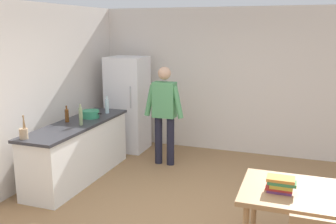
{
  "coord_description": "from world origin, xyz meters",
  "views": [
    {
      "loc": [
        1.2,
        -3.99,
        2.32
      ],
      "look_at": [
        -0.59,
        1.02,
        1.13
      ],
      "focal_mm": 40.14,
      "sensor_mm": 36.0,
      "label": 1
    }
  ],
  "objects_px": {
    "bottle_water_clear": "(107,106)",
    "bottle_beer_brown": "(67,115)",
    "refrigerator": "(128,104)",
    "bottle_vinegar_tall": "(81,116)",
    "person": "(164,109)",
    "utensil_jar": "(24,133)",
    "cooking_pot": "(91,114)",
    "book_stack": "(281,185)",
    "dining_table": "(313,200)"
  },
  "relations": [
    {
      "from": "bottle_water_clear",
      "to": "bottle_beer_brown",
      "type": "bearing_deg",
      "value": -110.5
    },
    {
      "from": "refrigerator",
      "to": "bottle_vinegar_tall",
      "type": "relative_size",
      "value": 5.62
    },
    {
      "from": "person",
      "to": "bottle_beer_brown",
      "type": "distance_m",
      "value": 1.61
    },
    {
      "from": "refrigerator",
      "to": "bottle_water_clear",
      "type": "distance_m",
      "value": 0.85
    },
    {
      "from": "person",
      "to": "utensil_jar",
      "type": "xyz_separation_m",
      "value": [
        -1.23,
        -2.01,
        0.0
      ]
    },
    {
      "from": "cooking_pot",
      "to": "utensil_jar",
      "type": "xyz_separation_m",
      "value": [
        -0.2,
        -1.34,
        0.02
      ]
    },
    {
      "from": "bottle_vinegar_tall",
      "to": "bottle_water_clear",
      "type": "bearing_deg",
      "value": 91.62
    },
    {
      "from": "refrigerator",
      "to": "bottle_water_clear",
      "type": "relative_size",
      "value": 6.0
    },
    {
      "from": "cooking_pot",
      "to": "book_stack",
      "type": "bearing_deg",
      "value": -26.96
    },
    {
      "from": "utensil_jar",
      "to": "bottle_water_clear",
      "type": "distance_m",
      "value": 1.75
    },
    {
      "from": "person",
      "to": "bottle_beer_brown",
      "type": "relative_size",
      "value": 6.54
    },
    {
      "from": "utensil_jar",
      "to": "bottle_water_clear",
      "type": "xyz_separation_m",
      "value": [
        0.29,
        1.72,
        0.05
      ]
    },
    {
      "from": "person",
      "to": "bottle_beer_brown",
      "type": "height_order",
      "value": "person"
    },
    {
      "from": "cooking_pot",
      "to": "book_stack",
      "type": "distance_m",
      "value": 3.44
    },
    {
      "from": "person",
      "to": "bottle_beer_brown",
      "type": "xyz_separation_m",
      "value": [
        -1.22,
        -1.05,
        0.03
      ]
    },
    {
      "from": "person",
      "to": "bottle_vinegar_tall",
      "type": "bearing_deg",
      "value": -128.64
    },
    {
      "from": "dining_table",
      "to": "bottle_vinegar_tall",
      "type": "relative_size",
      "value": 4.37
    },
    {
      "from": "bottle_water_clear",
      "to": "book_stack",
      "type": "relative_size",
      "value": 1.05
    },
    {
      "from": "refrigerator",
      "to": "book_stack",
      "type": "relative_size",
      "value": 6.27
    },
    {
      "from": "bottle_beer_brown",
      "to": "utensil_jar",
      "type": "bearing_deg",
      "value": -90.37
    },
    {
      "from": "cooking_pot",
      "to": "bottle_water_clear",
      "type": "xyz_separation_m",
      "value": [
        0.09,
        0.39,
        0.07
      ]
    },
    {
      "from": "refrigerator",
      "to": "bottle_vinegar_tall",
      "type": "bearing_deg",
      "value": -88.7
    },
    {
      "from": "dining_table",
      "to": "bottle_beer_brown",
      "type": "xyz_separation_m",
      "value": [
        -3.57,
        1.1,
        0.33
      ]
    },
    {
      "from": "utensil_jar",
      "to": "bottle_vinegar_tall",
      "type": "relative_size",
      "value": 1.0
    },
    {
      "from": "refrigerator",
      "to": "utensil_jar",
      "type": "height_order",
      "value": "refrigerator"
    },
    {
      "from": "refrigerator",
      "to": "bottle_water_clear",
      "type": "height_order",
      "value": "refrigerator"
    },
    {
      "from": "cooking_pot",
      "to": "book_stack",
      "type": "relative_size",
      "value": 1.39
    },
    {
      "from": "book_stack",
      "to": "cooking_pot",
      "type": "bearing_deg",
      "value": 153.04
    },
    {
      "from": "refrigerator",
      "to": "book_stack",
      "type": "height_order",
      "value": "refrigerator"
    },
    {
      "from": "person",
      "to": "bottle_beer_brown",
      "type": "bearing_deg",
      "value": -139.3
    },
    {
      "from": "refrigerator",
      "to": "dining_table",
      "type": "xyz_separation_m",
      "value": [
        3.3,
        -2.7,
        -0.23
      ]
    },
    {
      "from": "dining_table",
      "to": "book_stack",
      "type": "bearing_deg",
      "value": -164.57
    },
    {
      "from": "person",
      "to": "cooking_pot",
      "type": "relative_size",
      "value": 4.25
    },
    {
      "from": "dining_table",
      "to": "bottle_water_clear",
      "type": "distance_m",
      "value": 3.79
    },
    {
      "from": "dining_table",
      "to": "bottle_vinegar_tall",
      "type": "height_order",
      "value": "bottle_vinegar_tall"
    },
    {
      "from": "bottle_water_clear",
      "to": "book_stack",
      "type": "height_order",
      "value": "bottle_water_clear"
    },
    {
      "from": "utensil_jar",
      "to": "bottle_beer_brown",
      "type": "bearing_deg",
      "value": 89.63
    },
    {
      "from": "refrigerator",
      "to": "cooking_pot",
      "type": "distance_m",
      "value": 1.23
    },
    {
      "from": "person",
      "to": "dining_table",
      "type": "bearing_deg",
      "value": -42.41
    },
    {
      "from": "bottle_vinegar_tall",
      "to": "book_stack",
      "type": "relative_size",
      "value": 1.12
    },
    {
      "from": "utensil_jar",
      "to": "bottle_vinegar_tall",
      "type": "height_order",
      "value": "same"
    },
    {
      "from": "utensil_jar",
      "to": "person",
      "type": "bearing_deg",
      "value": 58.66
    },
    {
      "from": "bottle_water_clear",
      "to": "bottle_vinegar_tall",
      "type": "relative_size",
      "value": 0.94
    },
    {
      "from": "dining_table",
      "to": "book_stack",
      "type": "height_order",
      "value": "book_stack"
    },
    {
      "from": "bottle_water_clear",
      "to": "book_stack",
      "type": "distance_m",
      "value": 3.56
    },
    {
      "from": "refrigerator",
      "to": "dining_table",
      "type": "relative_size",
      "value": 1.29
    },
    {
      "from": "bottle_vinegar_tall",
      "to": "cooking_pot",
      "type": "bearing_deg",
      "value": 103.9
    },
    {
      "from": "cooking_pot",
      "to": "bottle_vinegar_tall",
      "type": "relative_size",
      "value": 1.25
    },
    {
      "from": "person",
      "to": "utensil_jar",
      "type": "bearing_deg",
      "value": -121.34
    },
    {
      "from": "refrigerator",
      "to": "person",
      "type": "xyz_separation_m",
      "value": [
        0.95,
        -0.55,
        0.08
      ]
    }
  ]
}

